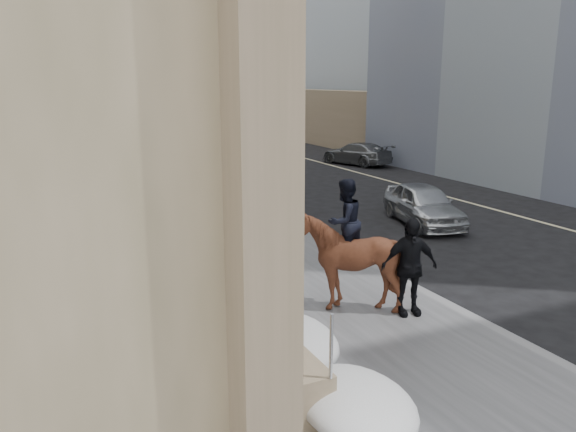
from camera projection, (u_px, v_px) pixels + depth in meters
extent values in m
plane|color=black|center=(363.00, 349.00, 10.02)|extent=(140.00, 140.00, 0.00)
cube|color=#494A4C|center=(202.00, 222.00, 18.81)|extent=(5.00, 80.00, 0.12)
cube|color=slate|center=(273.00, 214.00, 19.89)|extent=(0.24, 80.00, 0.12)
cube|color=#BFB78C|center=(448.00, 197.00, 23.15)|extent=(0.15, 70.00, 0.01)
cube|color=#7E6E51|center=(95.00, 172.00, 26.60)|extent=(1.10, 44.00, 0.90)
cylinder|color=silver|center=(103.00, 153.00, 26.57)|extent=(0.06, 42.00, 0.06)
cube|color=black|center=(97.00, 101.00, 19.41)|extent=(0.20, 2.20, 4.50)
cube|color=#7E6E51|center=(540.00, 143.00, 24.74)|extent=(2.00, 80.00, 4.00)
cube|color=gray|center=(5.00, 36.00, 68.59)|extent=(24.00, 12.00, 20.00)
cylinder|color=#2D2D30|center=(239.00, 98.00, 22.60)|extent=(0.18, 0.18, 8.00)
cylinder|color=#2D2D30|center=(143.00, 90.00, 40.21)|extent=(0.18, 0.18, 8.00)
cube|color=#2D2D30|center=(127.00, 33.00, 38.96)|extent=(1.60, 0.15, 0.12)
cylinder|color=#2D2D30|center=(117.00, 35.00, 38.71)|extent=(0.24, 0.24, 0.30)
cylinder|color=#2D2D30|center=(189.00, 113.00, 29.92)|extent=(0.20, 0.20, 6.00)
cylinder|color=#2D2D30|center=(149.00, 58.00, 28.44)|extent=(4.00, 0.16, 0.16)
imported|color=black|center=(119.00, 68.00, 27.94)|extent=(0.18, 0.22, 1.10)
ellipsoid|color=silver|center=(289.00, 341.00, 9.31)|extent=(1.50, 2.10, 0.68)
ellipsoid|color=silver|center=(217.00, 269.00, 12.85)|extent=(1.60, 2.20, 0.72)
ellipsoid|color=silver|center=(171.00, 230.00, 16.34)|extent=(1.40, 2.00, 0.64)
ellipsoid|color=silver|center=(148.00, 201.00, 19.91)|extent=(1.70, 2.30, 0.76)
ellipsoid|color=silver|center=(126.00, 185.00, 23.40)|extent=(1.50, 2.10, 0.66)
imported|color=#542519|center=(260.00, 278.00, 10.53)|extent=(1.17, 2.31, 1.90)
imported|color=black|center=(257.00, 235.00, 10.48)|extent=(0.65, 0.45, 1.72)
imported|color=#401F12|center=(346.00, 261.00, 11.29)|extent=(2.10, 2.24, 2.04)
imported|color=black|center=(343.00, 221.00, 11.23)|extent=(0.99, 0.86, 1.72)
imported|color=black|center=(409.00, 267.00, 11.05)|extent=(1.24, 0.75, 1.97)
imported|color=#B0B4B8|center=(423.00, 204.00, 18.62)|extent=(2.57, 4.30, 1.37)
imported|color=#5A5E62|center=(356.00, 153.00, 31.96)|extent=(2.97, 4.69, 1.27)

